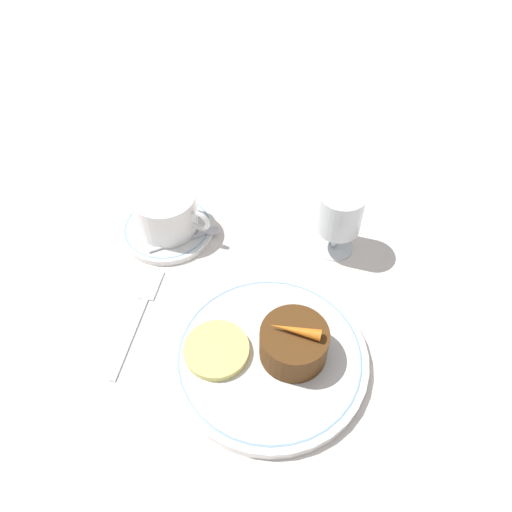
# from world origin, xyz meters

# --- Properties ---
(ground_plane) EXTENTS (3.00, 3.00, 0.00)m
(ground_plane) POSITION_xyz_m (0.00, 0.00, 0.00)
(ground_plane) COLOR white
(dinner_plate) EXTENTS (0.24, 0.24, 0.01)m
(dinner_plate) POSITION_xyz_m (0.00, -0.05, 0.01)
(dinner_plate) COLOR white
(dinner_plate) RESTS_ON ground_plane
(saucer) EXTENTS (0.14, 0.14, 0.01)m
(saucer) POSITION_xyz_m (-0.22, 0.09, 0.01)
(saucer) COLOR white
(saucer) RESTS_ON ground_plane
(coffee_cup) EXTENTS (0.12, 0.09, 0.06)m
(coffee_cup) POSITION_xyz_m (-0.22, 0.09, 0.04)
(coffee_cup) COLOR white
(coffee_cup) RESTS_ON saucer
(spoon) EXTENTS (0.08, 0.09, 0.00)m
(spoon) POSITION_xyz_m (-0.18, 0.08, 0.01)
(spoon) COLOR silver
(spoon) RESTS_ON saucer
(wine_glass) EXTENTS (0.06, 0.06, 0.10)m
(wine_glass) POSITION_xyz_m (0.02, 0.16, 0.07)
(wine_glass) COLOR silver
(wine_glass) RESTS_ON ground_plane
(fork) EXTENTS (0.05, 0.17, 0.01)m
(fork) POSITION_xyz_m (-0.18, -0.05, 0.00)
(fork) COLOR silver
(fork) RESTS_ON ground_plane
(dessert_cake) EXTENTS (0.08, 0.08, 0.05)m
(dessert_cake) POSITION_xyz_m (0.02, -0.04, 0.04)
(dessert_cake) COLOR #563314
(dessert_cake) RESTS_ON dinner_plate
(carrot_garnish) EXTENTS (0.06, 0.02, 0.01)m
(carrot_garnish) POSITION_xyz_m (0.02, -0.04, 0.07)
(carrot_garnish) COLOR orange
(carrot_garnish) RESTS_ON dessert_cake
(pineapple_slice) EXTENTS (0.08, 0.08, 0.01)m
(pineapple_slice) POSITION_xyz_m (-0.06, -0.08, 0.02)
(pineapple_slice) COLOR #EFE075
(pineapple_slice) RESTS_ON dinner_plate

